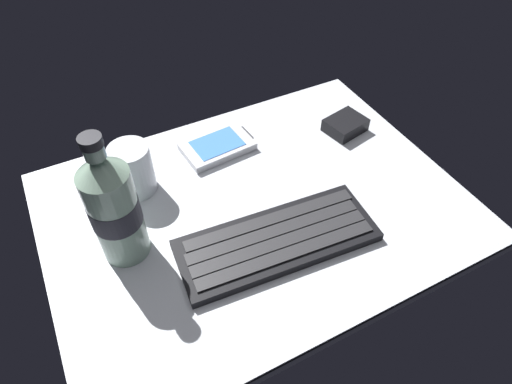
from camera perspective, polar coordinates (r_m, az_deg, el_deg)
ground_plane at (r=71.06cm, az=0.09°, el=-2.33°), size 64.00×48.00×2.80cm
keyboard at (r=65.13cm, az=2.69°, el=-6.13°), size 29.77×13.24×1.70cm
handheld_device at (r=79.67cm, az=-5.11°, el=5.77°), size 13.25×8.63×1.50cm
juice_cup at (r=72.80cm, az=-15.37°, el=2.60°), size 6.40×6.40×8.50cm
water_bottle at (r=60.98cm, az=-17.69°, el=-1.90°), size 6.73×6.73×20.80cm
charger_block at (r=84.95cm, az=11.30°, el=8.37°), size 7.99×6.91×2.40cm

